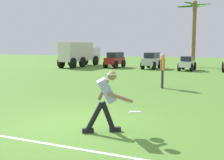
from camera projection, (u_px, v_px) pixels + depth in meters
ground_plane at (73, 124)px, 7.02m from camera, size 80.00×80.00×0.00m
field_line_paint at (38, 142)px, 5.70m from camera, size 24.98×0.83×0.01m
frisbee_thrower at (106, 98)px, 6.29m from camera, size 1.10×0.58×1.40m
frisbee_in_flight at (135, 112)px, 6.22m from camera, size 0.37×0.37×0.06m
teammate_near_sideline at (163, 68)px, 12.77m from camera, size 0.27×0.50×1.56m
parked_car_slot_a at (115, 59)px, 24.42m from camera, size 1.26×2.45×1.34m
parked_car_slot_b at (152, 60)px, 23.23m from camera, size 1.25×2.44×1.34m
parked_car_slot_c at (187, 63)px, 21.68m from camera, size 1.20×2.25×1.10m
box_truck at (80, 53)px, 25.66m from camera, size 1.54×5.93×2.20m
palm_tree_far_left at (194, 29)px, 24.84m from camera, size 2.98×2.92×5.78m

